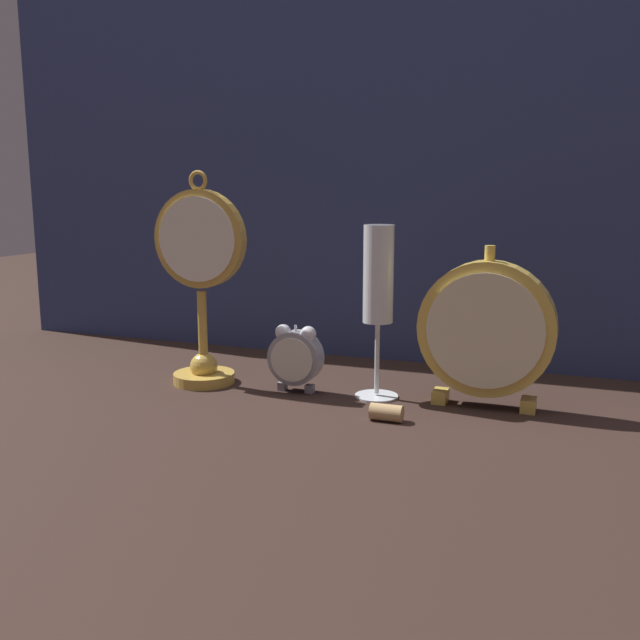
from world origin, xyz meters
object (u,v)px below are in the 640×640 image
(mantel_clock_silver, at_px, (486,330))
(champagne_flute, at_px, (378,288))
(alarm_clock_twin_bell, at_px, (296,355))
(pocket_watch_on_stand, at_px, (201,285))
(wine_cork, at_px, (387,412))

(mantel_clock_silver, distance_m, champagne_flute, 0.16)
(alarm_clock_twin_bell, height_order, mantel_clock_silver, mantel_clock_silver)
(pocket_watch_on_stand, distance_m, mantel_clock_silver, 0.42)
(alarm_clock_twin_bell, distance_m, mantel_clock_silver, 0.28)
(alarm_clock_twin_bell, bearing_deg, pocket_watch_on_stand, -177.82)
(mantel_clock_silver, bearing_deg, champagne_flute, -177.77)
(champagne_flute, bearing_deg, pocket_watch_on_stand, -175.85)
(alarm_clock_twin_bell, xyz_separation_m, champagne_flute, (0.12, 0.01, 0.10))
(alarm_clock_twin_bell, height_order, wine_cork, alarm_clock_twin_bell)
(champagne_flute, bearing_deg, mantel_clock_silver, 2.23)
(pocket_watch_on_stand, xyz_separation_m, alarm_clock_twin_bell, (0.15, 0.01, -0.10))
(champagne_flute, distance_m, wine_cork, 0.18)
(mantel_clock_silver, relative_size, champagne_flute, 0.90)
(pocket_watch_on_stand, xyz_separation_m, champagne_flute, (0.27, 0.02, 0.01))
(alarm_clock_twin_bell, xyz_separation_m, mantel_clock_silver, (0.27, 0.02, 0.05))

